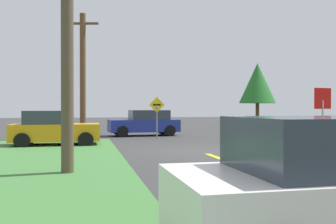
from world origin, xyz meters
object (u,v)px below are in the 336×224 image
object	(u,v)px
car_approaching_junction	(145,123)
direction_sign	(157,113)
utility_pole_mid	(83,74)
oak_tree_left	(257,83)
stop_sign	(323,108)
parked_car_near_building	(54,129)
utility_pole_near	(67,34)

from	to	relation	value
car_approaching_junction	direction_sign	xyz separation A→B (m)	(0.29, -2.54, 0.68)
utility_pole_mid	oak_tree_left	bearing A→B (deg)	36.48
utility_pole_mid	stop_sign	bearing A→B (deg)	-49.10
stop_sign	utility_pole_mid	bearing A→B (deg)	-58.87
parked_car_near_building	utility_pole_near	size ratio (longest dim) A/B	0.55
parked_car_near_building	utility_pole_mid	bearing A→B (deg)	73.86
parked_car_near_building	oak_tree_left	size ratio (longest dim) A/B	0.63
direction_sign	oak_tree_left	xyz separation A→B (m)	(12.59, 13.40, 2.74)
utility_pole_near	oak_tree_left	xyz separation A→B (m)	(17.02, 24.64, 0.60)
parked_car_near_building	oak_tree_left	distance (m)	24.79
parked_car_near_building	utility_pole_mid	size ratio (longest dim) A/B	0.54
car_approaching_junction	utility_pole_mid	xyz separation A→B (m)	(-3.84, -1.51, 2.87)
direction_sign	oak_tree_left	size ratio (longest dim) A/B	0.38
car_approaching_junction	utility_pole_near	size ratio (longest dim) A/B	0.64
stop_sign	utility_pole_mid	distance (m)	13.32
parked_car_near_building	direction_sign	xyz separation A→B (m)	(5.37, 3.34, 0.68)
stop_sign	direction_sign	xyz separation A→B (m)	(-4.50, 8.93, -0.26)
car_approaching_junction	utility_pole_near	xyz separation A→B (m)	(-4.13, -13.78, 2.82)
utility_pole_near	car_approaching_junction	bearing A→B (deg)	73.30
car_approaching_junction	utility_pole_near	distance (m)	14.66
utility_pole_near	utility_pole_mid	distance (m)	12.28
oak_tree_left	parked_car_near_building	bearing A→B (deg)	-137.03
car_approaching_junction	oak_tree_left	distance (m)	17.19
car_approaching_junction	utility_pole_mid	bearing A→B (deg)	17.51
utility_pole_mid	car_approaching_junction	bearing A→B (deg)	21.47
parked_car_near_building	utility_pole_mid	distance (m)	5.38
parked_car_near_building	oak_tree_left	world-z (taller)	oak_tree_left
parked_car_near_building	car_approaching_junction	distance (m)	7.77
car_approaching_junction	utility_pole_near	bearing A→B (deg)	69.34
stop_sign	utility_pole_near	world-z (taller)	utility_pole_near
utility_pole_near	direction_sign	size ratio (longest dim) A/B	2.95
direction_sign	stop_sign	bearing A→B (deg)	-63.23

